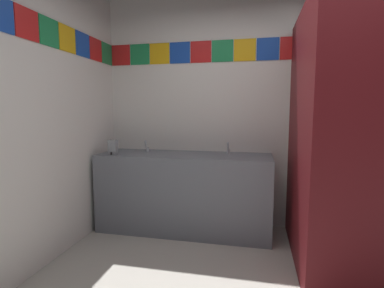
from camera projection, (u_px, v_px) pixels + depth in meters
wall_back at (266, 104)px, 3.32m from camera, size 3.72×0.09×2.82m
vanity_counter at (185, 191)px, 3.28m from camera, size 1.89×0.61×0.86m
faucet_left at (147, 147)px, 3.42m from camera, size 0.04×0.10×0.14m
faucet_right at (228, 150)px, 3.22m from camera, size 0.04×0.10×0.14m
soap_dispenser at (113, 147)px, 3.21m from camera, size 0.09×0.09×0.16m
stall_divider at (327, 141)px, 2.30m from camera, size 0.92×1.39×2.20m
toilet at (360, 218)px, 2.85m from camera, size 0.39×0.49×0.74m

